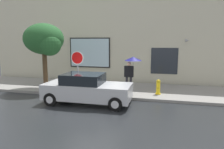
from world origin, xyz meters
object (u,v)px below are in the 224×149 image
fire_hydrant (158,87)px  street_tree (45,40)px  stop_sign (77,63)px  pedestrian_with_umbrella (132,65)px  parked_car (87,89)px

fire_hydrant → street_tree: size_ratio=0.21×
stop_sign → pedestrian_with_umbrella: bearing=10.8°
street_tree → stop_sign: 2.66m
street_tree → stop_sign: (2.28, -0.44, -1.30)m
fire_hydrant → parked_car: bearing=-149.0°
fire_hydrant → stop_sign: bearing=-174.3°
parked_car → street_tree: size_ratio=1.07×
parked_car → fire_hydrant: bearing=31.0°
pedestrian_with_umbrella → stop_sign: (-3.04, -0.58, 0.05)m
parked_car → pedestrian_with_umbrella: 3.06m
parked_car → fire_hydrant: parked_car is taller
fire_hydrant → stop_sign: size_ratio=0.35×
parked_car → stop_sign: 2.24m
street_tree → stop_sign: street_tree is taller
fire_hydrant → pedestrian_with_umbrella: pedestrian_with_umbrella is taller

